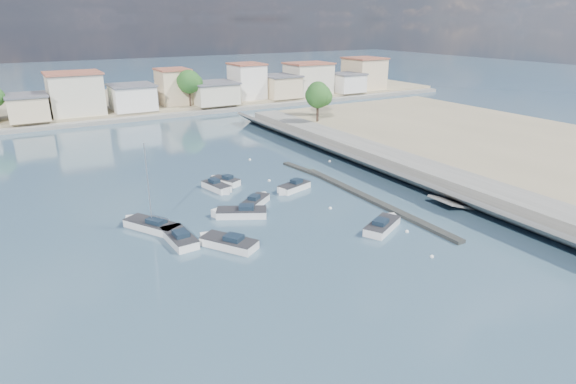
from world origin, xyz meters
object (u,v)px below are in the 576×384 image
object	(u,v)px
motorboat_f	(224,181)
motorboat_g	(217,187)
sailboat	(150,225)
motorboat_d	(293,188)
motorboat_b	(257,201)
motorboat_e	(178,237)
motorboat_h	(383,225)
motorboat_a	(226,243)
motorboat_c	(239,213)

from	to	relation	value
motorboat_f	motorboat_g	bearing A→B (deg)	-133.38
motorboat_f	motorboat_g	distance (m)	2.34
motorboat_g	sailboat	world-z (taller)	sailboat
motorboat_d	sailboat	size ratio (longest dim) A/B	0.54
motorboat_b	sailboat	size ratio (longest dim) A/B	0.47
motorboat_e	motorboat_d	bearing A→B (deg)	22.10
motorboat_f	motorboat_h	xyz separation A→B (m)	(8.20, -20.75, 0.00)
motorboat_a	motorboat_c	distance (m)	7.17
motorboat_a	motorboat_h	bearing A→B (deg)	-15.67
motorboat_d	motorboat_f	distance (m)	8.99
motorboat_a	motorboat_g	distance (m)	15.73
motorboat_e	motorboat_a	bearing A→B (deg)	-44.24
motorboat_c	sailboat	bearing A→B (deg)	170.48
motorboat_b	motorboat_c	size ratio (longest dim) A/B	0.75
motorboat_e	sailboat	world-z (taller)	sailboat
motorboat_a	motorboat_h	size ratio (longest dim) A/B	1.02
motorboat_f	motorboat_h	bearing A→B (deg)	-68.44
motorboat_a	motorboat_g	bearing A→B (deg)	70.61
motorboat_g	sailboat	xyz separation A→B (m)	(-10.20, -7.39, 0.03)
sailboat	motorboat_d	bearing A→B (deg)	8.26
motorboat_e	motorboat_h	xyz separation A→B (m)	(18.48, -7.58, 0.00)
motorboat_a	motorboat_e	bearing A→B (deg)	135.76
motorboat_b	sailboat	xyz separation A→B (m)	(-12.17, -0.69, 0.03)
motorboat_d	motorboat_h	world-z (taller)	same
motorboat_b	motorboat_h	distance (m)	14.63
motorboat_c	motorboat_h	bearing A→B (deg)	-42.66
sailboat	motorboat_c	bearing A→B (deg)	-9.52
motorboat_h	motorboat_f	bearing A→B (deg)	111.56
motorboat_a	motorboat_e	size ratio (longest dim) A/B	0.96
motorboat_a	motorboat_e	distance (m)	4.82
motorboat_c	motorboat_g	world-z (taller)	same
motorboat_b	motorboat_h	size ratio (longest dim) A/B	0.78
motorboat_d	motorboat_c	bearing A→B (deg)	-155.54
motorboat_a	motorboat_b	size ratio (longest dim) A/B	1.31
motorboat_e	motorboat_f	size ratio (longest dim) A/B	1.38
motorboat_c	motorboat_e	xyz separation A→B (m)	(-7.45, -2.59, -0.00)
motorboat_a	sailboat	size ratio (longest dim) A/B	0.61
motorboat_b	motorboat_g	bearing A→B (deg)	106.40
motorboat_a	motorboat_b	distance (m)	10.87
motorboat_f	motorboat_g	xyz separation A→B (m)	(-1.60, -1.70, 0.00)
motorboat_d	motorboat_e	bearing A→B (deg)	-157.90
motorboat_e	motorboat_g	xyz separation A→B (m)	(8.67, 11.48, 0.00)
motorboat_e	sailboat	xyz separation A→B (m)	(-1.52, 4.09, 0.03)
motorboat_a	motorboat_f	distance (m)	17.89
motorboat_e	sailboat	bearing A→B (deg)	110.43
motorboat_a	motorboat_f	xyz separation A→B (m)	(6.83, 16.54, -0.00)
motorboat_d	motorboat_e	world-z (taller)	same
motorboat_a	motorboat_c	bearing A→B (deg)	56.04
motorboat_a	motorboat_g	size ratio (longest dim) A/B	1.15
motorboat_e	motorboat_g	world-z (taller)	same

